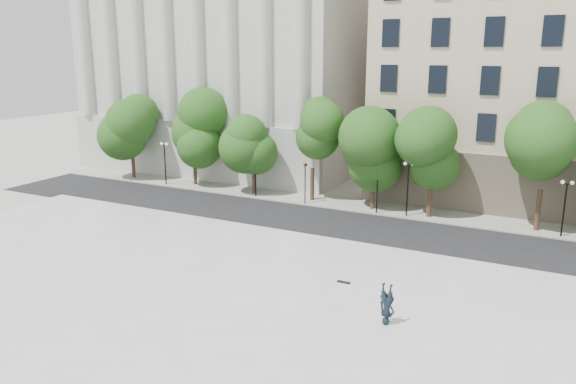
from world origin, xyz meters
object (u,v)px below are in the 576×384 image
(traffic_light_east, at_px, (378,170))
(person_lying, at_px, (386,319))
(traffic_light_west, at_px, (305,164))
(skateboard, at_px, (344,282))

(traffic_light_east, height_order, person_lying, traffic_light_east)
(traffic_light_west, relative_size, person_lying, 2.05)
(traffic_light_west, height_order, traffic_light_east, traffic_light_east)
(traffic_light_west, height_order, skateboard, traffic_light_west)
(traffic_light_west, distance_m, person_lying, 23.09)
(person_lying, bearing_deg, traffic_light_west, 129.81)
(person_lying, distance_m, skateboard, 5.09)
(traffic_light_west, distance_m, skateboard, 18.19)
(traffic_light_east, xyz_separation_m, skateboard, (3.13, -15.16, -3.20))
(traffic_light_west, height_order, person_lying, traffic_light_west)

